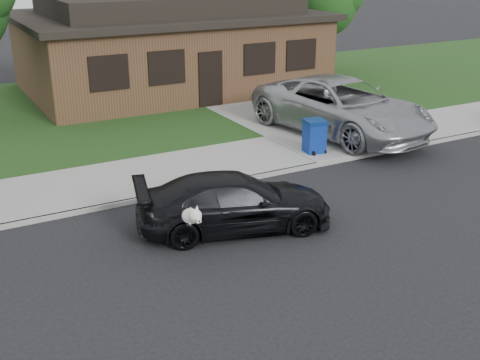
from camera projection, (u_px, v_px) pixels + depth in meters
ground at (269, 243)px, 12.94m from camera, size 120.00×120.00×0.00m
sidewalk at (178, 171)px, 17.01m from camera, size 60.00×3.00×0.12m
curb at (200, 188)px, 15.78m from camera, size 60.00×0.12×0.12m
lawn at (97, 109)px, 23.55m from camera, size 60.00×13.00×0.13m
driveway at (267, 107)px, 23.79m from camera, size 4.50×13.00×0.14m
sedan at (234, 202)px, 13.39m from camera, size 4.70×2.87×1.27m
minivan at (342, 107)px, 19.90m from camera, size 3.91×6.89×1.81m
recycling_bin at (314, 136)px, 18.17m from camera, size 0.71×0.71×1.02m
house at (170, 42)px, 26.24m from camera, size 12.60×8.60×4.65m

